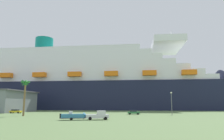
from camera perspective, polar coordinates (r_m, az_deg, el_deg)
ground_plane at (r=100.22m, az=-5.39°, el=-11.37°), size 600.00×600.00×0.00m
cruise_ship at (r=145.50m, az=-8.56°, el=-4.00°), size 231.34×45.86×58.33m
pickup_truck at (r=52.78m, az=-3.76°, el=-12.26°), size 5.89×3.17×2.20m
small_boat_on_trailer at (r=52.65m, az=-9.92°, el=-12.25°), size 7.55×3.10×2.15m
palm_tree at (r=74.42m, az=-22.59°, el=-4.31°), size 3.14×3.11×11.60m
street_lamp at (r=74.98m, az=15.90°, el=-7.86°), size 0.56×0.56×7.92m
parked_car_yellow_taxi at (r=97.18m, az=-24.78°, el=-10.16°), size 4.82×2.15×1.58m
parked_car_green_wagon at (r=78.36m, az=5.90°, el=-11.37°), size 4.49×2.18×1.58m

